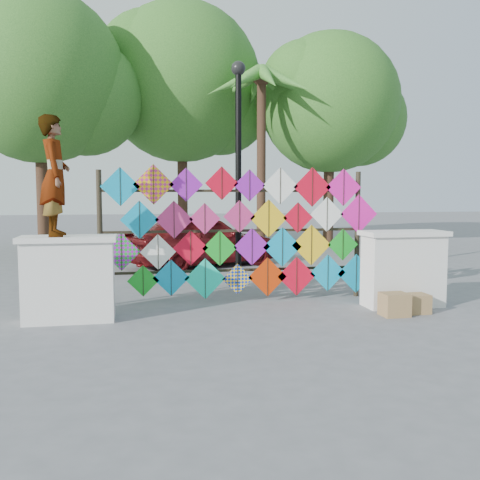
{
  "coord_description": "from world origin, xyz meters",
  "views": [
    {
      "loc": [
        -1.73,
        -8.41,
        1.92
      ],
      "look_at": [
        0.06,
        0.6,
        1.1
      ],
      "focal_mm": 40.0,
      "sensor_mm": 36.0,
      "label": 1
    }
  ],
  "objects_px": {
    "vendor_woman": "(55,176)",
    "sedan": "(202,240)",
    "lamppost": "(238,153)",
    "kite_rack": "(243,233)"
  },
  "relations": [
    {
      "from": "vendor_woman",
      "to": "kite_rack",
      "type": "bearing_deg",
      "value": -75.45
    },
    {
      "from": "kite_rack",
      "to": "lamppost",
      "type": "relative_size",
      "value": 1.12
    },
    {
      "from": "vendor_woman",
      "to": "sedan",
      "type": "height_order",
      "value": "vendor_woman"
    },
    {
      "from": "kite_rack",
      "to": "vendor_woman",
      "type": "xyz_separation_m",
      "value": [
        -3.0,
        -0.93,
        0.95
      ]
    },
    {
      "from": "kite_rack",
      "to": "sedan",
      "type": "xyz_separation_m",
      "value": [
        -0.15,
        4.63,
        -0.53
      ]
    },
    {
      "from": "kite_rack",
      "to": "lamppost",
      "type": "height_order",
      "value": "lamppost"
    },
    {
      "from": "sedan",
      "to": "lamppost",
      "type": "relative_size",
      "value": 0.9
    },
    {
      "from": "lamppost",
      "to": "sedan",
      "type": "bearing_deg",
      "value": 95.23
    },
    {
      "from": "vendor_woman",
      "to": "lamppost",
      "type": "relative_size",
      "value": 0.4
    },
    {
      "from": "kite_rack",
      "to": "sedan",
      "type": "relative_size",
      "value": 1.25
    }
  ]
}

